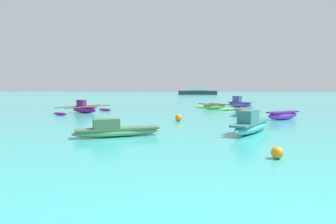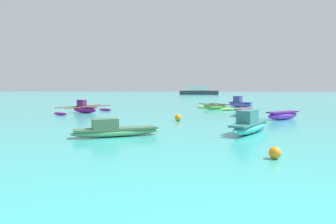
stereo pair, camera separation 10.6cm
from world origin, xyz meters
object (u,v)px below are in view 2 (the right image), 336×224
object	(u,v)px
moored_boat_6	(84,109)
distant_ferry	(199,91)
mooring_buoy_0	(275,153)
moored_boat_3	(240,103)
moored_boat_0	(243,112)
moored_boat_1	(251,125)
moored_boat_2	(215,107)
moored_boat_4	(115,130)
moored_boat_5	(283,115)
mooring_buoy_1	(178,118)

from	to	relation	value
moored_boat_6	distant_ferry	bearing A→B (deg)	106.89
moored_boat_6	mooring_buoy_0	distance (m)	16.68
moored_boat_3	distant_ferry	size ratio (longest dim) A/B	0.24
moored_boat_0	moored_boat_3	distance (m)	8.28
moored_boat_1	moored_boat_2	xyz separation A→B (m)	(-0.41, 13.21, -0.13)
moored_boat_0	mooring_buoy_0	distance (m)	12.11
moored_boat_0	moored_boat_2	bearing A→B (deg)	34.84
moored_boat_4	moored_boat_6	world-z (taller)	moored_boat_6
moored_boat_2	moored_boat_6	xyz separation A→B (m)	(-9.83, -4.36, 0.10)
moored_boat_0	moored_boat_6	bearing A→B (deg)	104.24
moored_boat_0	moored_boat_5	bearing A→B (deg)	-120.90
moored_boat_0	moored_boat_2	distance (m)	5.83
moored_boat_3	moored_boat_0	bearing A→B (deg)	-57.09
moored_boat_0	distant_ferry	bearing A→B (deg)	22.50
moored_boat_2	mooring_buoy_1	size ratio (longest dim) A/B	10.10
mooring_buoy_0	mooring_buoy_1	world-z (taller)	mooring_buoy_1
mooring_buoy_1	mooring_buoy_0	bearing A→B (deg)	-71.16
moored_boat_4	moored_boat_2	bearing A→B (deg)	47.29
moored_boat_5	mooring_buoy_0	distance (m)	10.19
moored_boat_3	mooring_buoy_1	bearing A→B (deg)	-73.64
moored_boat_4	moored_boat_5	bearing A→B (deg)	14.67
moored_boat_1	moored_boat_5	size ratio (longest dim) A/B	1.52
moored_boat_1	moored_boat_3	size ratio (longest dim) A/B	1.53
moored_boat_5	moored_boat_4	bearing A→B (deg)	-177.01
moored_boat_2	moored_boat_4	xyz separation A→B (m)	(-4.92, -14.53, 0.04)
moored_boat_5	mooring_buoy_0	bearing A→B (deg)	-143.23
moored_boat_6	distant_ferry	xyz separation A→B (m)	(9.64, 53.78, 0.54)
moored_boat_0	moored_boat_6	size ratio (longest dim) A/B	0.56
moored_boat_1	mooring_buoy_1	world-z (taller)	moored_boat_1
mooring_buoy_0	moored_boat_5	bearing A→B (deg)	72.46
moored_boat_2	moored_boat_1	bearing A→B (deg)	-119.27
moored_boat_4	distant_ferry	world-z (taller)	distant_ferry
moored_boat_5	mooring_buoy_1	bearing A→B (deg)	155.43
moored_boat_0	moored_boat_4	bearing A→B (deg)	165.32
moored_boat_0	moored_boat_3	world-z (taller)	moored_boat_3
moored_boat_6	moored_boat_3	bearing A→B (deg)	56.33
moored_boat_1	moored_boat_6	world-z (taller)	moored_boat_1
moored_boat_4	mooring_buoy_1	size ratio (longest dim) A/B	8.76
moored_boat_1	distant_ferry	size ratio (longest dim) A/B	0.37
moored_boat_1	moored_boat_4	distance (m)	5.49
distant_ferry	moored_boat_3	bearing A→B (deg)	-86.73
moored_boat_0	moored_boat_6	xyz separation A→B (m)	(-11.24, 1.30, 0.04)
moored_boat_1	moored_boat_4	xyz separation A→B (m)	(-5.33, -1.32, -0.09)
moored_boat_5	moored_boat_6	distance (m)	13.57
moored_boat_5	moored_boat_6	xyz separation A→B (m)	(-13.08, 3.63, 0.04)
moored_boat_3	mooring_buoy_0	distance (m)	20.38
moored_boat_1	moored_boat_5	distance (m)	5.94
moored_boat_2	moored_boat_5	size ratio (longest dim) A/B	1.69
moored_boat_2	moored_boat_4	world-z (taller)	moored_boat_4
moored_boat_6	distant_ferry	world-z (taller)	distant_ferry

